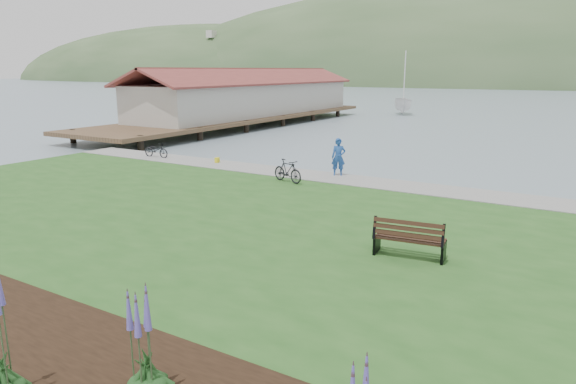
% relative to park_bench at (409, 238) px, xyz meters
% --- Properties ---
extents(ground, '(600.00, 600.00, 0.00)m').
position_rel_park_bench_xyz_m(ground, '(-5.58, 1.31, -0.96)').
color(ground, slate).
rests_on(ground, ground).
extents(lawn, '(34.00, 20.00, 0.40)m').
position_rel_park_bench_xyz_m(lawn, '(-5.58, -0.69, -0.76)').
color(lawn, '#24511C').
rests_on(lawn, ground).
extents(shoreline_path, '(34.00, 2.20, 0.03)m').
position_rel_park_bench_xyz_m(shoreline_path, '(-5.58, 8.21, -0.55)').
color(shoreline_path, gray).
rests_on(shoreline_path, lawn).
extents(pier_pavilion, '(8.00, 36.00, 5.40)m').
position_rel_park_bench_xyz_m(pier_pavilion, '(-25.58, 28.83, 1.68)').
color(pier_pavilion, '#4C3826').
rests_on(pier_pavilion, ground).
extents(park_bench, '(1.89, 0.96, 1.13)m').
position_rel_park_bench_xyz_m(park_bench, '(0.00, 0.00, 0.00)').
color(park_bench, black).
rests_on(park_bench, lawn).
extents(person, '(0.90, 0.79, 2.08)m').
position_rel_park_bench_xyz_m(person, '(-6.31, 8.81, 0.48)').
color(person, '#1F478E').
rests_on(person, lawn).
extents(bicycle_a, '(0.65, 1.69, 0.87)m').
position_rel_park_bench_xyz_m(bicycle_a, '(-17.38, 8.12, -0.12)').
color(bicycle_a, black).
rests_on(bicycle_a, lawn).
extents(bicycle_b, '(0.93, 1.76, 1.02)m').
position_rel_park_bench_xyz_m(bicycle_b, '(-7.62, 6.38, -0.05)').
color(bicycle_b, black).
rests_on(bicycle_b, lawn).
extents(sailboat, '(11.83, 11.92, 23.75)m').
position_rel_park_bench_xyz_m(sailboat, '(-16.59, 47.90, -0.96)').
color(sailboat, silver).
rests_on(sailboat, ground).
extents(pannier, '(0.24, 0.31, 0.30)m').
position_rel_park_bench_xyz_m(pannier, '(-13.31, 8.51, -0.41)').
color(pannier, yellow).
rests_on(pannier, lawn).
extents(echium_1, '(0.62, 0.62, 1.93)m').
position_rel_park_bench_xyz_m(echium_1, '(-1.50, -7.79, 0.25)').
color(echium_1, '#163C16').
rests_on(echium_1, garden_bed).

